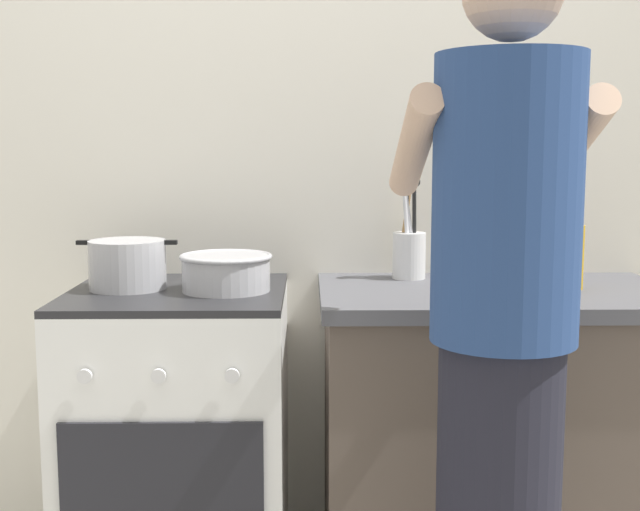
# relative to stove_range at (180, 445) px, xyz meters

# --- Properties ---
(back_wall) EXTENTS (3.20, 0.10, 2.50)m
(back_wall) POSITION_rel_stove_range_xyz_m (0.55, 0.35, 0.80)
(back_wall) COLOR silver
(back_wall) RESTS_ON ground
(countertop) EXTENTS (1.00, 0.60, 0.90)m
(countertop) POSITION_rel_stove_range_xyz_m (0.90, 0.00, 0.00)
(countertop) COLOR brown
(countertop) RESTS_ON ground
(stove_range) EXTENTS (0.60, 0.62, 0.90)m
(stove_range) POSITION_rel_stove_range_xyz_m (0.00, 0.00, 0.00)
(stove_range) COLOR white
(stove_range) RESTS_ON ground
(pot) EXTENTS (0.28, 0.21, 0.14)m
(pot) POSITION_rel_stove_range_xyz_m (-0.14, 0.02, 0.52)
(pot) COLOR #B2B2B7
(pot) RESTS_ON stove_range
(mixing_bowl) EXTENTS (0.26, 0.26, 0.10)m
(mixing_bowl) POSITION_rel_stove_range_xyz_m (0.14, -0.02, 0.51)
(mixing_bowl) COLOR #B7B7BC
(mixing_bowl) RESTS_ON stove_range
(utensil_crock) EXTENTS (0.10, 0.10, 0.33)m
(utensil_crock) POSITION_rel_stove_range_xyz_m (0.67, 0.19, 0.56)
(utensil_crock) COLOR silver
(utensil_crock) RESTS_ON countertop
(spice_bottle) EXTENTS (0.04, 0.04, 0.09)m
(spice_bottle) POSITION_rel_stove_range_xyz_m (0.97, 0.02, 0.49)
(spice_bottle) COLOR silver
(spice_bottle) RESTS_ON countertop
(oil_bottle) EXTENTS (0.06, 0.06, 0.23)m
(oil_bottle) POSITION_rel_stove_range_xyz_m (1.11, -0.00, 0.55)
(oil_bottle) COLOR gold
(oil_bottle) RESTS_ON countertop
(person) EXTENTS (0.41, 0.50, 1.70)m
(person) POSITION_rel_stove_range_xyz_m (0.77, -0.62, 0.41)
(person) COLOR black
(person) RESTS_ON ground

